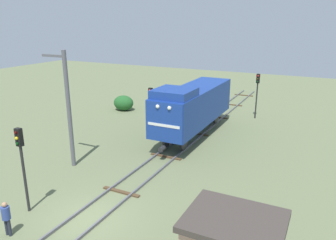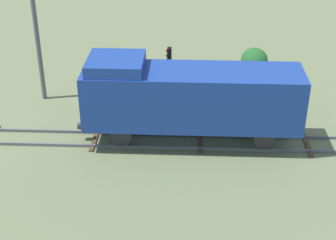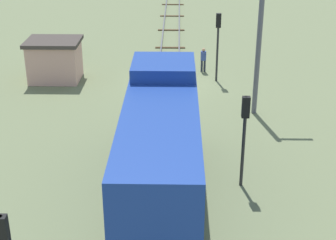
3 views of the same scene
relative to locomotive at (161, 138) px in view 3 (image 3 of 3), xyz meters
The scene contains 9 objects.
ground_plane 13.82m from the locomotive, 90.00° to the right, with size 102.26×102.26×0.00m, color #66704C.
railway_track 13.80m from the locomotive, 90.00° to the right, with size 2.40×68.17×0.16m.
locomotive is the anchor object (origin of this frame).
traffic_signal_near 14.76m from the locomotive, 102.53° to the right, with size 0.32×0.34×4.51m.
traffic_signal_mid 3.59m from the locomotive, 161.37° to the right, with size 0.32×0.34×4.09m.
worker_near_track 16.51m from the locomotive, 98.41° to the right, with size 0.38×0.38×1.70m.
catenary_mast 10.45m from the locomotive, 119.24° to the right, with size 1.94×0.28×7.73m.
relay_hut 16.29m from the locomotive, 62.48° to the right, with size 3.50×2.90×2.74m.
bush_mid 21.92m from the locomotive, 68.62° to the right, with size 1.55×1.27×1.13m, color #287726.
Camera 3 is at (-0.65, 31.56, 11.64)m, focal length 55.00 mm.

